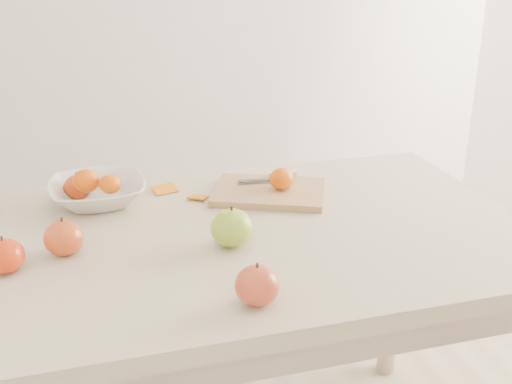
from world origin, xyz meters
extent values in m
cube|color=#C5B595|center=(0.00, 0.00, 0.73)|extent=(1.20, 0.80, 0.04)
cylinder|color=#BCAA8E|center=(-0.54, 0.34, 0.35)|extent=(0.06, 0.06, 0.71)
cylinder|color=#BCAA8E|center=(0.54, 0.34, 0.35)|extent=(0.06, 0.06, 0.71)
cube|color=tan|center=(0.07, 0.19, 0.76)|extent=(0.33, 0.29, 0.02)
ellipsoid|color=#D64707|center=(0.10, 0.18, 0.80)|extent=(0.06, 0.06, 0.05)
imported|color=white|center=(-0.34, 0.26, 0.78)|extent=(0.23, 0.23, 0.06)
ellipsoid|color=#C96207|center=(-0.37, 0.27, 0.81)|extent=(0.06, 0.06, 0.06)
ellipsoid|color=#E14F07|center=(-0.31, 0.24, 0.80)|extent=(0.05, 0.05, 0.05)
cube|color=orange|center=(-0.18, 0.29, 0.75)|extent=(0.07, 0.06, 0.01)
cube|color=#C3680D|center=(-0.10, 0.21, 0.75)|extent=(0.06, 0.05, 0.01)
cube|color=white|center=(0.13, 0.26, 0.78)|extent=(0.08, 0.03, 0.01)
cube|color=#3C3F44|center=(0.05, 0.23, 0.78)|extent=(0.10, 0.03, 0.00)
ellipsoid|color=#69A125|center=(-0.09, -0.06, 0.79)|extent=(0.09, 0.09, 0.08)
ellipsoid|color=maroon|center=(-0.43, 0.00, 0.79)|extent=(0.08, 0.08, 0.07)
ellipsoid|color=maroon|center=(-0.10, -0.30, 0.79)|extent=(0.08, 0.08, 0.07)
ellipsoid|color=#8C0401|center=(-0.39, 0.30, 0.78)|extent=(0.07, 0.07, 0.06)
ellipsoid|color=#A71106|center=(-0.54, -0.05, 0.78)|extent=(0.08, 0.08, 0.07)
camera|label=1|loc=(-0.38, -1.26, 1.36)|focal=45.00mm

